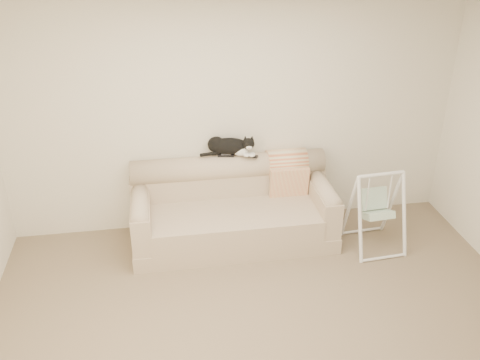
% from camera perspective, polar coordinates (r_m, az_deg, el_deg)
% --- Properties ---
extents(ground_plane, '(5.00, 5.00, 0.00)m').
position_cam_1_polar(ground_plane, '(4.87, 3.13, -16.33)').
color(ground_plane, '#746147').
rests_on(ground_plane, ground).
extents(room_shell, '(5.04, 4.04, 2.60)m').
position_cam_1_polar(room_shell, '(3.97, 3.68, -0.15)').
color(room_shell, beige).
rests_on(room_shell, ground).
extents(sofa, '(2.20, 0.93, 0.90)m').
position_cam_1_polar(sofa, '(5.92, -0.82, -3.22)').
color(sofa, tan).
rests_on(sofa, ground).
extents(remote_a, '(0.19, 0.08, 0.03)m').
position_cam_1_polar(remote_a, '(5.87, -1.51, 2.66)').
color(remote_a, black).
rests_on(remote_a, sofa).
extents(remote_b, '(0.17, 0.14, 0.02)m').
position_cam_1_polar(remote_b, '(5.87, 1.11, 2.63)').
color(remote_b, black).
rests_on(remote_b, sofa).
extents(tuxedo_cat, '(0.61, 0.32, 0.24)m').
position_cam_1_polar(tuxedo_cat, '(5.84, -1.12, 3.64)').
color(tuxedo_cat, black).
rests_on(tuxedo_cat, sofa).
extents(throw_blanket, '(0.44, 0.38, 0.58)m').
position_cam_1_polar(throw_blanket, '(6.05, 5.00, 1.44)').
color(throw_blanket, '#D77347').
rests_on(throw_blanket, sofa).
extents(baby_swing, '(0.59, 0.62, 0.90)m').
position_cam_1_polar(baby_swing, '(5.91, 14.32, -3.11)').
color(baby_swing, white).
rests_on(baby_swing, ground).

